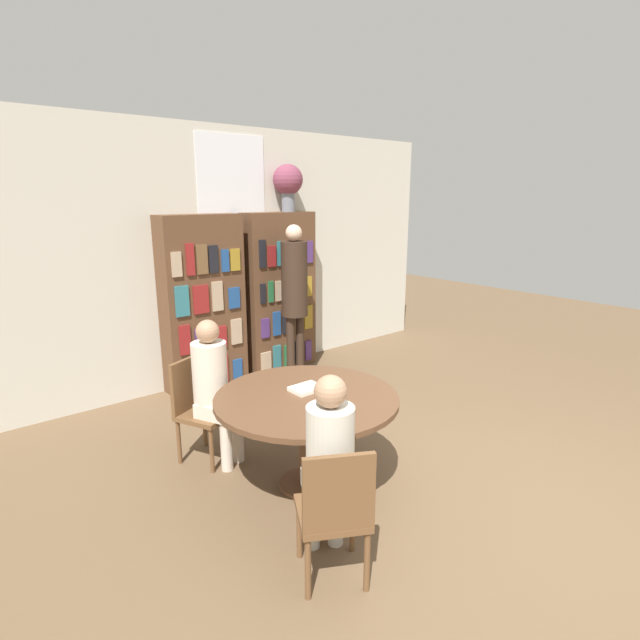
{
  "coord_description": "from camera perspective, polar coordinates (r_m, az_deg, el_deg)",
  "views": [
    {
      "loc": [
        -3.09,
        -1.4,
        2.21
      ],
      "look_at": [
        -0.12,
        2.16,
        1.05
      ],
      "focal_mm": 28.0,
      "sensor_mm": 36.0,
      "label": 1
    }
  ],
  "objects": [
    {
      "name": "ground_plane",
      "position": [
        4.05,
        22.81,
        -20.24
      ],
      "size": [
        16.0,
        16.0,
        0.0
      ],
      "primitive_type": "plane",
      "color": "brown"
    },
    {
      "name": "wall_back",
      "position": [
        6.22,
        -9.87,
        7.35
      ],
      "size": [
        6.4,
        0.07,
        3.0
      ],
      "color": "beige",
      "rests_on": "ground_plane"
    },
    {
      "name": "bookshelf_left",
      "position": [
        5.88,
        -13.21,
        1.82
      ],
      "size": [
        0.95,
        0.34,
        2.01
      ],
      "color": "brown",
      "rests_on": "ground_plane"
    },
    {
      "name": "bookshelf_right",
      "position": [
        6.42,
        -4.67,
        3.16
      ],
      "size": [
        0.95,
        0.34,
        2.01
      ],
      "color": "brown",
      "rests_on": "ground_plane"
    },
    {
      "name": "flower_vase",
      "position": [
        6.41,
        -3.68,
        15.45
      ],
      "size": [
        0.37,
        0.37,
        0.58
      ],
      "color": "slate",
      "rests_on": "bookshelf_right"
    },
    {
      "name": "reading_table",
      "position": [
        3.82,
        -1.56,
        -10.08
      ],
      "size": [
        1.39,
        1.39,
        0.75
      ],
      "color": "brown",
      "rests_on": "ground_plane"
    },
    {
      "name": "chair_near_camera",
      "position": [
        3.02,
        1.7,
        -20.82
      ],
      "size": [
        0.55,
        0.55,
        0.88
      ],
      "rotation": [
        0.0,
        0.0,
        -0.51
      ],
      "color": "brown",
      "rests_on": "ground_plane"
    },
    {
      "name": "chair_left_side",
      "position": [
        4.42,
        -13.7,
        -9.33
      ],
      "size": [
        0.53,
        0.53,
        0.88
      ],
      "rotation": [
        0.0,
        0.0,
        -2.71
      ],
      "color": "brown",
      "rests_on": "ground_plane"
    },
    {
      "name": "seated_reader_left",
      "position": [
        4.23,
        -12.02,
        -7.03
      ],
      "size": [
        0.39,
        0.42,
        1.24
      ],
      "rotation": [
        0.0,
        0.0,
        -2.71
      ],
      "color": "beige",
      "rests_on": "ground_plane"
    },
    {
      "name": "seated_reader_right",
      "position": [
        3.04,
        1.01,
        -15.54
      ],
      "size": [
        0.4,
        0.42,
        1.24
      ],
      "rotation": [
        0.0,
        0.0,
        -0.51
      ],
      "color": "beige",
      "rests_on": "ground_plane"
    },
    {
      "name": "librarian_standing",
      "position": [
        5.92,
        -2.94,
        3.87
      ],
      "size": [
        0.31,
        0.58,
        1.89
      ],
      "color": "#332319",
      "rests_on": "ground_plane"
    },
    {
      "name": "open_book_on_table",
      "position": [
        3.88,
        -1.58,
        -7.83
      ],
      "size": [
        0.24,
        0.18,
        0.03
      ],
      "color": "silver",
      "rests_on": "reading_table"
    }
  ]
}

